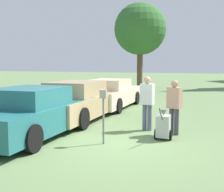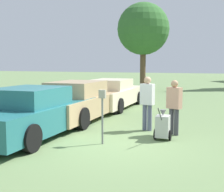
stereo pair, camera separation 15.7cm
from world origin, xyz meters
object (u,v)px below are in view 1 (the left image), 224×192
Objects in this scene: parked_car_cream at (111,94)px; equipment_cart at (163,126)px; parking_meter at (103,107)px; parked_car_tan at (78,102)px; parked_car_teal at (33,113)px; person_worker at (147,100)px; person_supervisor at (174,104)px.

parked_car_cream reaches higher than equipment_cart.
parked_car_tan is at bearing 127.35° from parking_meter.
parking_meter is at bearing -4.92° from parked_car_teal.
parked_car_cream is at bearing -44.74° from person_worker.
equipment_cart is at bearing 12.08° from parked_car_teal.
parked_car_tan is at bearing 149.16° from equipment_cart.
parking_meter is at bearing -146.24° from equipment_cart.
parked_car_tan reaches higher than parking_meter.
person_supervisor is at bearing 48.42° from parking_meter.
equipment_cart is (3.62, 0.93, -0.28)m from parked_car_teal.
parking_meter reaches higher than equipment_cart.
person_worker is at bearing 72.34° from parking_meter.
equipment_cart is at bearing 97.52° from person_supervisor.
parked_car_teal is 3.07× the size of person_supervisor.
person_supervisor reaches higher than equipment_cart.
parked_car_cream is 6.45m from equipment_cart.
parked_car_teal is 2.94× the size of person_worker.
parked_car_tan reaches higher than parked_car_cream.
parking_meter is at bearing 69.56° from person_supervisor.
parked_car_tan is at bearing -5.69° from person_worker.
person_worker reaches higher than parked_car_cream.
parked_car_teal is 0.97× the size of parked_car_cream.
equipment_cart is (3.62, -5.33, -0.26)m from parked_car_cream.
parking_meter reaches higher than parked_car_cream.
parked_car_cream is 3.58× the size of parking_meter.
person_supervisor reaches higher than parked_car_tan.
person_worker is at bearing -19.42° from parked_car_tan.
parked_car_tan is 3.69× the size of parking_meter.
equipment_cart is (3.62, -1.91, -0.29)m from parked_car_tan.
parked_car_teal is 3.50m from person_worker.
person_supervisor reaches higher than parked_car_teal.
parked_car_cream is (-0.00, 3.43, -0.03)m from parked_car_tan.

